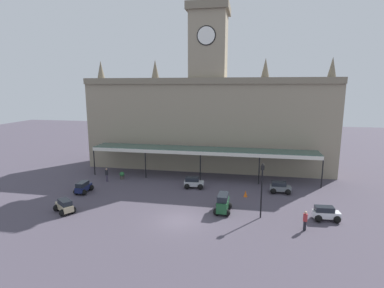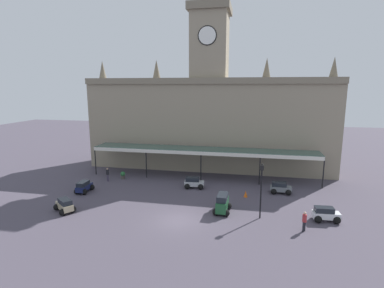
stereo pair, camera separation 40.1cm
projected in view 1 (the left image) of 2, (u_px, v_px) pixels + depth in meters
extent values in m
plane|color=#49424F|center=(179.00, 221.00, 26.34)|extent=(140.00, 140.00, 0.00)
cube|color=gray|center=(208.00, 124.00, 42.76)|extent=(33.92, 5.99, 12.68)
cube|color=gray|center=(205.00, 81.00, 38.61)|extent=(33.92, 0.30, 0.80)
cube|color=gray|center=(209.00, 46.00, 40.78)|extent=(4.80, 4.80, 8.47)
cube|color=#766C59|center=(209.00, 9.00, 39.89)|extent=(5.50, 5.50, 1.00)
cylinder|color=white|center=(206.00, 35.00, 38.21)|extent=(2.20, 0.12, 2.20)
cylinder|color=black|center=(206.00, 36.00, 38.25)|extent=(2.46, 0.06, 2.46)
cone|color=#6E6554|center=(101.00, 70.00, 44.24)|extent=(1.10, 1.10, 2.60)
cone|color=#6E6554|center=(155.00, 69.00, 42.72)|extent=(1.10, 1.10, 2.60)
cone|color=#6E6554|center=(265.00, 68.00, 39.94)|extent=(1.10, 1.10, 2.60)
cone|color=#6E6554|center=(332.00, 67.00, 38.42)|extent=(1.10, 1.10, 2.60)
cube|color=#38564C|center=(202.00, 149.00, 38.23)|extent=(28.45, 3.20, 0.16)
cube|color=silver|center=(200.00, 153.00, 36.73)|extent=(28.45, 0.12, 0.44)
cylinder|color=black|center=(94.00, 161.00, 39.78)|extent=(0.14, 0.14, 3.65)
cylinder|color=black|center=(145.00, 164.00, 38.49)|extent=(0.14, 0.14, 3.65)
cylinder|color=black|center=(200.00, 167.00, 37.19)|extent=(0.14, 0.14, 3.65)
cylinder|color=black|center=(259.00, 169.00, 35.89)|extent=(0.14, 0.14, 3.65)
cylinder|color=black|center=(322.00, 173.00, 34.60)|extent=(0.14, 0.14, 3.65)
cube|color=silver|center=(326.00, 214.00, 26.33)|extent=(2.30, 1.05, 0.55)
cube|color=#1E232B|center=(324.00, 209.00, 26.26)|extent=(1.60, 0.93, 0.45)
sphere|color=black|center=(334.00, 215.00, 26.71)|extent=(0.64, 0.64, 0.64)
sphere|color=black|center=(337.00, 219.00, 25.84)|extent=(0.64, 0.64, 0.64)
sphere|color=black|center=(315.00, 214.00, 26.90)|extent=(0.64, 0.64, 0.64)
sphere|color=black|center=(318.00, 219.00, 26.02)|extent=(0.64, 0.64, 0.64)
cube|color=#B2B5BA|center=(194.00, 183.00, 34.74)|extent=(2.33, 1.13, 0.55)
cube|color=#1E232B|center=(192.00, 179.00, 34.67)|extent=(1.63, 0.99, 0.45)
sphere|color=black|center=(201.00, 184.00, 35.17)|extent=(0.64, 0.64, 0.64)
sphere|color=black|center=(200.00, 187.00, 34.28)|extent=(0.64, 0.64, 0.64)
sphere|color=black|center=(188.00, 184.00, 35.29)|extent=(0.64, 0.64, 0.64)
sphere|color=black|center=(187.00, 186.00, 34.41)|extent=(0.64, 0.64, 0.64)
cube|color=#19214C|center=(84.00, 188.00, 33.26)|extent=(0.93, 2.26, 0.55)
cube|color=#1E232B|center=(82.00, 184.00, 32.98)|extent=(0.85, 1.56, 0.45)
sphere|color=black|center=(84.00, 187.00, 34.13)|extent=(0.64, 0.64, 0.64)
sphere|color=black|center=(91.00, 188.00, 33.98)|extent=(0.64, 0.64, 0.64)
sphere|color=black|center=(76.00, 192.00, 32.63)|extent=(0.64, 0.64, 0.64)
sphere|color=black|center=(84.00, 192.00, 32.48)|extent=(0.64, 0.64, 0.64)
cube|color=#1E512D|center=(223.00, 204.00, 28.03)|extent=(1.04, 2.43, 0.95)
cube|color=#1E232B|center=(223.00, 197.00, 27.84)|extent=(0.97, 1.93, 0.55)
sphere|color=black|center=(219.00, 205.00, 29.03)|extent=(0.64, 0.64, 0.64)
sphere|color=black|center=(229.00, 206.00, 28.82)|extent=(0.64, 0.64, 0.64)
sphere|color=black|center=(216.00, 212.00, 27.40)|extent=(0.64, 0.64, 0.64)
sphere|color=black|center=(227.00, 213.00, 27.20)|extent=(0.64, 0.64, 0.64)
cube|color=tan|center=(64.00, 207.00, 28.04)|extent=(2.35, 2.05, 0.55)
cube|color=#1E232B|center=(65.00, 202.00, 27.80)|extent=(1.74, 1.58, 0.45)
sphere|color=black|center=(57.00, 208.00, 28.33)|extent=(0.64, 0.64, 0.64)
sphere|color=black|center=(66.00, 205.00, 28.94)|extent=(0.64, 0.64, 0.64)
sphere|color=black|center=(63.00, 213.00, 27.22)|extent=(0.64, 0.64, 0.64)
sphere|color=black|center=(73.00, 210.00, 27.83)|extent=(0.64, 0.64, 0.64)
cube|color=slate|center=(280.00, 188.00, 33.09)|extent=(2.26, 0.92, 0.55)
cube|color=#1E232B|center=(279.00, 184.00, 33.04)|extent=(1.56, 0.84, 0.45)
sphere|color=black|center=(287.00, 189.00, 33.42)|extent=(0.64, 0.64, 0.64)
sphere|color=black|center=(288.00, 192.00, 32.55)|extent=(0.64, 0.64, 0.64)
sphere|color=black|center=(273.00, 188.00, 33.72)|extent=(0.64, 0.64, 0.64)
sphere|color=black|center=(273.00, 191.00, 32.85)|extent=(0.64, 0.64, 0.64)
cylinder|color=black|center=(304.00, 226.00, 24.38)|extent=(0.17, 0.17, 0.82)
cylinder|color=black|center=(305.00, 225.00, 24.55)|extent=(0.17, 0.17, 0.82)
cylinder|color=#A52D33|center=(305.00, 218.00, 24.33)|extent=(0.34, 0.34, 0.62)
sphere|color=tan|center=(306.00, 213.00, 24.25)|extent=(0.23, 0.23, 0.23)
cylinder|color=#3F384C|center=(107.00, 178.00, 37.30)|extent=(0.17, 0.17, 0.82)
cylinder|color=#3F384C|center=(107.00, 178.00, 37.12)|extent=(0.17, 0.17, 0.82)
cylinder|color=black|center=(107.00, 173.00, 37.07)|extent=(0.34, 0.34, 0.62)
sphere|color=tan|center=(106.00, 169.00, 36.99)|extent=(0.23, 0.23, 0.23)
cylinder|color=black|center=(261.00, 194.00, 26.54)|extent=(0.13, 0.13, 4.45)
cube|color=black|center=(263.00, 167.00, 26.08)|extent=(0.30, 0.30, 0.44)
sphere|color=black|center=(263.00, 164.00, 26.03)|extent=(0.14, 0.14, 0.14)
cone|color=orange|center=(246.00, 194.00, 32.01)|extent=(0.40, 0.40, 0.69)
cylinder|color=#47423D|center=(122.00, 178.00, 38.14)|extent=(0.56, 0.56, 0.42)
sphere|color=#276333|center=(122.00, 174.00, 38.06)|extent=(0.60, 0.60, 0.60)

